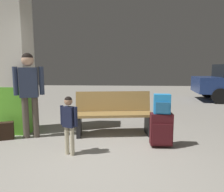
{
  "coord_description": "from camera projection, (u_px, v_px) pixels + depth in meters",
  "views": [
    {
      "loc": [
        0.4,
        -2.72,
        1.41
      ],
      "look_at": [
        0.16,
        1.3,
        0.85
      ],
      "focal_mm": 33.72,
      "sensor_mm": 36.0,
      "label": 1
    }
  ],
  "objects": [
    {
      "name": "ground_plane",
      "position": [
        112.0,
        112.0,
        6.87
      ],
      "size": [
        18.0,
        18.0,
        0.1
      ],
      "primitive_type": "cube",
      "color": "gray"
    },
    {
      "name": "structural_pillar",
      "position": [
        16.0,
        61.0,
        4.43
      ],
      "size": [
        0.57,
        0.57,
        3.1
      ],
      "color": "#66C633",
      "rests_on": "ground_plane"
    },
    {
      "name": "bench",
      "position": [
        114.0,
        113.0,
        4.4
      ],
      "size": [
        1.65,
        0.72,
        0.89
      ],
      "color": "#9E7A42",
      "rests_on": "ground_plane"
    },
    {
      "name": "suitcase",
      "position": [
        161.0,
        129.0,
        3.69
      ],
      "size": [
        0.38,
        0.24,
        0.6
      ],
      "color": "#471419",
      "rests_on": "ground_plane"
    },
    {
      "name": "backpack_bright",
      "position": [
        162.0,
        104.0,
        3.63
      ],
      "size": [
        0.29,
        0.2,
        0.34
      ],
      "color": "#268CD8",
      "rests_on": "suitcase"
    },
    {
      "name": "child",
      "position": [
        69.0,
        119.0,
        3.33
      ],
      "size": [
        0.3,
        0.23,
        0.95
      ],
      "color": "beige",
      "rests_on": "ground_plane"
    },
    {
      "name": "adult",
      "position": [
        29.0,
        86.0,
        4.1
      ],
      "size": [
        0.56,
        0.28,
        1.67
      ],
      "color": "brown",
      "rests_on": "ground_plane"
    },
    {
      "name": "backpack_dark_floor",
      "position": [
        6.0,
        131.0,
        4.12
      ],
      "size": [
        0.32,
        0.27,
        0.34
      ],
      "color": "black",
      "rests_on": "ground_plane"
    }
  ]
}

